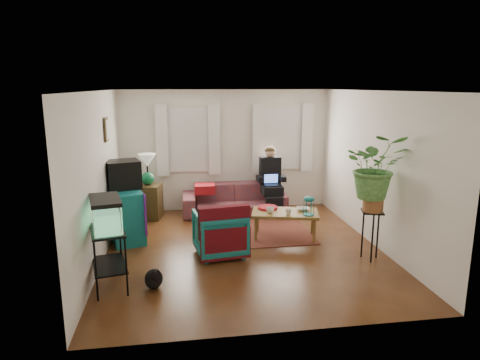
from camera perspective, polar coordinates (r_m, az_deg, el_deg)
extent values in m
cube|color=#4F2B14|center=(7.25, 0.48, -9.20)|extent=(4.50, 5.00, 0.01)
cube|color=white|center=(6.74, 0.52, 11.81)|extent=(4.50, 5.00, 0.01)
cube|color=silver|center=(9.31, -1.95, 3.96)|extent=(4.50, 0.01, 2.60)
cube|color=silver|center=(4.50, 5.58, -5.41)|extent=(4.50, 0.01, 2.60)
cube|color=silver|center=(6.89, -18.30, 0.30)|extent=(0.01, 5.00, 2.60)
cube|color=silver|center=(7.56, 17.59, 1.39)|extent=(0.01, 5.00, 2.60)
cube|color=white|center=(9.20, -6.92, 5.35)|extent=(1.08, 0.04, 1.38)
cube|color=white|center=(9.49, 5.61, 5.59)|extent=(1.08, 0.04, 1.38)
cube|color=white|center=(9.12, -6.90, 5.29)|extent=(1.36, 0.06, 1.50)
cube|color=white|center=(9.41, 5.73, 5.53)|extent=(1.36, 0.06, 1.50)
cube|color=#3D2616|center=(7.62, -17.34, 6.43)|extent=(0.04, 0.32, 0.40)
cube|color=brown|center=(8.02, 1.98, -6.97)|extent=(2.02, 1.63, 0.01)
imported|color=brown|center=(9.07, -0.76, -1.91)|extent=(2.19, 0.91, 0.85)
cube|color=#3C1F16|center=(8.97, -12.05, -2.82)|extent=(0.57, 0.57, 0.71)
cube|color=#135475|center=(7.83, -15.06, -4.44)|extent=(0.77, 1.12, 0.91)
cube|color=black|center=(7.76, -15.33, 0.74)|extent=(0.68, 0.64, 0.49)
cube|color=black|center=(6.07, -17.05, -10.01)|extent=(0.57, 0.81, 0.83)
cube|color=#7FD899|center=(5.86, -17.45, -4.27)|extent=(0.51, 0.74, 0.44)
ellipsoid|color=black|center=(6.02, -11.44, -12.54)|extent=(0.33, 0.42, 0.32)
imported|color=#126871|center=(6.92, -2.70, -6.80)|extent=(0.86, 0.82, 0.79)
cube|color=#9E0A0A|center=(6.58, -2.07, -6.29)|extent=(0.81, 0.29, 0.65)
cube|color=brown|center=(7.75, 6.00, -5.92)|extent=(1.28, 0.90, 0.48)
imported|color=white|center=(7.56, 4.05, -4.04)|extent=(0.16, 0.16, 0.10)
imported|color=beige|center=(7.48, 6.46, -4.29)|extent=(0.13, 0.13, 0.10)
imported|color=white|center=(7.78, 8.37, -3.84)|extent=(0.28, 0.28, 0.06)
cylinder|color=#B21414|center=(7.82, 3.71, -3.70)|extent=(0.44, 0.44, 0.04)
cube|color=black|center=(7.03, 17.05, -7.06)|extent=(0.41, 0.41, 0.79)
imported|color=#599947|center=(6.78, 17.55, 0.46)|extent=(1.08, 0.99, 1.00)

